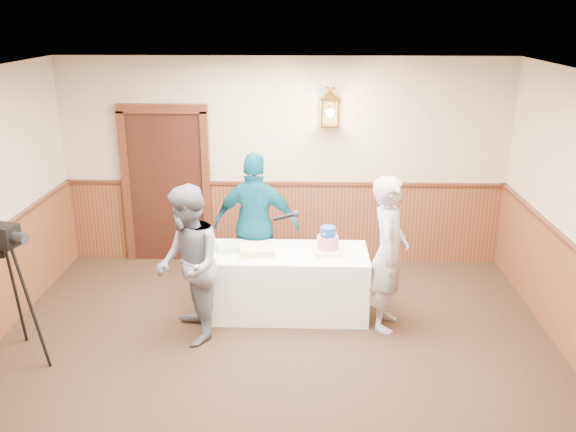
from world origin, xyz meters
The scene contains 10 objects.
ground centered at (0.00, 0.00, 0.00)m, with size 7.00×7.00×0.00m, color black.
room_shell centered at (-0.05, 0.45, 1.52)m, with size 6.02×7.02×2.81m.
display_table centered at (0.11, 1.90, 0.38)m, with size 1.80×0.80×0.75m, color white.
tiered_cake centered at (0.56, 1.89, 0.87)m, with size 0.32×0.32×0.31m.
sheet_cake_yellow centered at (-0.24, 1.83, 0.79)m, with size 0.38×0.29×0.08m, color #EACF8C.
sheet_cake_green centered at (-0.56, 1.93, 0.79)m, with size 0.30×0.24×0.07m, color #8BBF87.
interviewer centered at (-0.91, 1.28, 0.85)m, with size 1.59×0.98×1.69m.
baker centered at (1.20, 1.60, 0.86)m, with size 0.63×0.41×1.73m, color #9F9FA5.
assistant_p centered at (-0.30, 2.43, 0.89)m, with size 1.04×0.43×1.77m, color #0C4C5D.
tv_camera_rig centered at (-2.58, 0.77, 0.65)m, with size 0.57×0.53×1.45m.
Camera 1 is at (0.32, -4.50, 3.35)m, focal length 38.00 mm.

